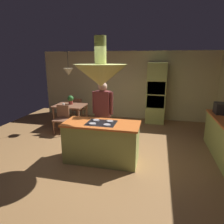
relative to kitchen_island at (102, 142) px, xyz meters
The scene contains 12 objects.
ground 0.50m from the kitchen_island, 90.00° to the left, with size 8.16×8.16×0.00m, color #9E7042.
wall_back 3.74m from the kitchen_island, 90.00° to the left, with size 6.80×0.10×2.55m, color beige.
kitchen_island is the anchor object (origin of this frame).
oven_tower 3.48m from the kitchen_island, 71.26° to the left, with size 0.66×0.62×2.14m.
dining_table 2.71m from the kitchen_island, 128.99° to the left, with size 1.01×0.85×0.76m.
person_at_island 0.86m from the kitchen_island, 102.93° to the left, with size 0.53×0.23×1.72m.
range_hood 1.50m from the kitchen_island, 90.00° to the right, with size 1.10×1.10×1.00m.
pendant_light_over_table 3.05m from the kitchen_island, 128.99° to the left, with size 0.32×0.32×0.82m.
chair_facing_island 2.24m from the kitchen_island, 139.49° to the left, with size 0.40×0.40×0.87m.
chair_by_back_wall 3.23m from the kitchen_island, 121.75° to the left, with size 0.40×0.40×0.87m.
potted_plant_on_table 2.82m from the kitchen_island, 128.15° to the left, with size 0.20×0.20×0.30m.
cup_on_table 2.66m from the kitchen_island, 134.27° to the left, with size 0.07×0.07×0.09m, color white.
Camera 1 is at (1.18, -4.23, 2.25)m, focal length 32.20 mm.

